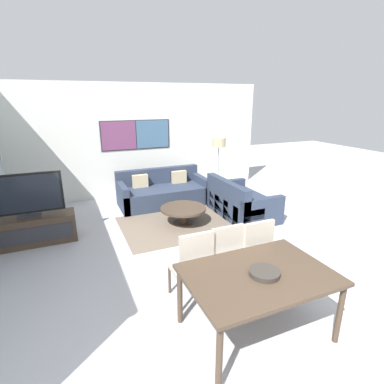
{
  "coord_description": "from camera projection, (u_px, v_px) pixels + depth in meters",
  "views": [
    {
      "loc": [
        -1.69,
        -1.51,
        2.44
      ],
      "look_at": [
        0.19,
        2.82,
        0.95
      ],
      "focal_mm": 28.0,
      "sensor_mm": 36.0,
      "label": 1
    }
  ],
  "objects": [
    {
      "name": "ground_plane",
      "position": [
        297.0,
        381.0,
        2.7
      ],
      "size": [
        24.0,
        24.0,
        0.0
      ],
      "primitive_type": "plane",
      "color": "#B2B2B7"
    },
    {
      "name": "wall_back",
      "position": [
        135.0,
        141.0,
        7.56
      ],
      "size": [
        6.93,
        0.09,
        2.8
      ],
      "color": "silver",
      "rests_on": "ground_plane"
    },
    {
      "name": "area_rug",
      "position": [
        183.0,
        223.0,
        6.07
      ],
      "size": [
        2.45,
        1.73,
        0.01
      ],
      "color": "#706051",
      "rests_on": "ground_plane"
    },
    {
      "name": "tv_console",
      "position": [
        32.0,
        230.0,
        5.18
      ],
      "size": [
        1.41,
        0.46,
        0.5
      ],
      "color": "#423326",
      "rests_on": "ground_plane"
    },
    {
      "name": "television",
      "position": [
        26.0,
        196.0,
        4.99
      ],
      "size": [
        1.14,
        0.2,
        0.76
      ],
      "color": "#2D2D33",
      "rests_on": "tv_console"
    },
    {
      "name": "sofa_main",
      "position": [
        162.0,
        192.0,
        7.19
      ],
      "size": [
        2.06,
        0.95,
        0.8
      ],
      "color": "#2D384C",
      "rests_on": "ground_plane"
    },
    {
      "name": "sofa_side",
      "position": [
        239.0,
        204.0,
        6.42
      ],
      "size": [
        0.95,
        1.56,
        0.8
      ],
      "rotation": [
        0.0,
        0.0,
        1.57
      ],
      "color": "#2D384C",
      "rests_on": "ground_plane"
    },
    {
      "name": "coffee_table",
      "position": [
        183.0,
        211.0,
        5.99
      ],
      "size": [
        0.91,
        0.91,
        0.35
      ],
      "color": "#423326",
      "rests_on": "ground_plane"
    },
    {
      "name": "dining_table",
      "position": [
        258.0,
        279.0,
        3.08
      ],
      "size": [
        1.51,
        1.04,
        0.73
      ],
      "color": "#423326",
      "rests_on": "ground_plane"
    },
    {
      "name": "dining_chair_left",
      "position": [
        193.0,
        263.0,
        3.59
      ],
      "size": [
        0.46,
        0.46,
        0.98
      ],
      "color": "#B2A899",
      "rests_on": "ground_plane"
    },
    {
      "name": "dining_chair_centre",
      "position": [
        222.0,
        255.0,
        3.78
      ],
      "size": [
        0.46,
        0.46,
        0.98
      ],
      "color": "#B2A899",
      "rests_on": "ground_plane"
    },
    {
      "name": "dining_chair_right",
      "position": [
        252.0,
        250.0,
        3.91
      ],
      "size": [
        0.46,
        0.46,
        0.98
      ],
      "color": "#B2A899",
      "rests_on": "ground_plane"
    },
    {
      "name": "fruit_bowl",
      "position": [
        264.0,
        272.0,
        3.02
      ],
      "size": [
        0.31,
        0.31,
        0.05
      ],
      "color": "#332D28",
      "rests_on": "dining_table"
    },
    {
      "name": "floor_lamp",
      "position": [
        219.0,
        148.0,
        7.26
      ],
      "size": [
        0.33,
        0.33,
        1.52
      ],
      "color": "#2D2D33",
      "rests_on": "ground_plane"
    }
  ]
}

